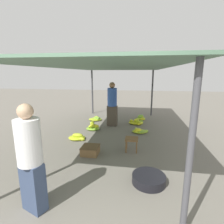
{
  "coord_description": "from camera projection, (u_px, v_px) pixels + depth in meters",
  "views": [
    {
      "loc": [
        0.89,
        -1.68,
        2.03
      ],
      "look_at": [
        0.0,
        3.97,
        0.77
      ],
      "focal_mm": 28.0,
      "sensor_mm": 36.0,
      "label": 1
    }
  ],
  "objects": [
    {
      "name": "vendor_foreground",
      "position": [
        30.0,
        158.0,
        2.5
      ],
      "size": [
        0.45,
        0.45,
        1.64
      ],
      "color": "#384766",
      "rests_on": "ground"
    },
    {
      "name": "canopy_post_back_left",
      "position": [
        92.0,
        92.0,
        8.91
      ],
      "size": [
        0.08,
        0.08,
        2.2
      ],
      "primitive_type": "cylinder",
      "color": "#4C4C51",
      "rests_on": "ground"
    },
    {
      "name": "canopy_post_back_right",
      "position": [
        152.0,
        93.0,
        8.46
      ],
      "size": [
        0.08,
        0.08,
        2.2
      ],
      "primitive_type": "cylinder",
      "color": "#4C4C51",
      "rests_on": "ground"
    },
    {
      "name": "canopy_tarp",
      "position": [
        110.0,
        67.0,
        5.23
      ],
      "size": [
        3.39,
        7.07,
        0.04
      ],
      "primitive_type": "cube",
      "color": "#567A60",
      "rests_on": "canopy_post_front_left"
    },
    {
      "name": "banana_pile_left_0",
      "position": [
        93.0,
        127.0,
        6.43
      ],
      "size": [
        0.51,
        0.45,
        0.31
      ],
      "color": "yellow",
      "rests_on": "ground"
    },
    {
      "name": "shopper_walking_mid",
      "position": [
        112.0,
        104.0,
        6.81
      ],
      "size": [
        0.43,
        0.43,
        1.72
      ],
      "color": "#4C4238",
      "rests_on": "ground"
    },
    {
      "name": "banana_pile_right_0",
      "position": [
        136.0,
        122.0,
        7.2
      ],
      "size": [
        0.61,
        0.58,
        0.23
      ],
      "color": "yellow",
      "rests_on": "ground"
    },
    {
      "name": "crate_near",
      "position": [
        90.0,
        150.0,
        4.49
      ],
      "size": [
        0.44,
        0.44,
        0.21
      ],
      "color": "brown",
      "rests_on": "ground"
    },
    {
      "name": "banana_pile_left_1",
      "position": [
        96.0,
        119.0,
        7.77
      ],
      "size": [
        0.57,
        0.53,
        0.18
      ],
      "color": "#8EBD33",
      "rests_on": "ground"
    },
    {
      "name": "banana_pile_right_1",
      "position": [
        140.0,
        131.0,
        6.11
      ],
      "size": [
        0.61,
        0.48,
        0.17
      ],
      "color": "#B3CC2C",
      "rests_on": "ground"
    },
    {
      "name": "banana_pile_left_2",
      "position": [
        77.0,
        137.0,
        5.52
      ],
      "size": [
        0.57,
        0.5,
        0.21
      ],
      "color": "#BDD02A",
      "rests_on": "ground"
    },
    {
      "name": "canopy_post_front_right",
      "position": [
        190.0,
        156.0,
        2.02
      ],
      "size": [
        0.08,
        0.08,
        2.2
      ],
      "primitive_type": "cylinder",
      "color": "#4C4C51",
      "rests_on": "ground"
    },
    {
      "name": "stool",
      "position": [
        132.0,
        141.0,
        4.64
      ],
      "size": [
        0.34,
        0.34,
        0.36
      ],
      "color": "brown",
      "rests_on": "ground"
    },
    {
      "name": "banana_pile_right_2",
      "position": [
        141.0,
        118.0,
        7.82
      ],
      "size": [
        0.42,
        0.38,
        0.25
      ],
      "color": "#77B437",
      "rests_on": "ground"
    },
    {
      "name": "basin_black",
      "position": [
        149.0,
        179.0,
        3.3
      ],
      "size": [
        0.63,
        0.63,
        0.16
      ],
      "color": "black",
      "rests_on": "ground"
    }
  ]
}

